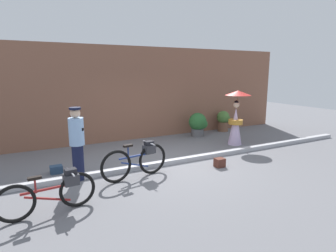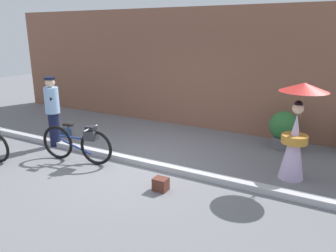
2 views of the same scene
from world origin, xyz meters
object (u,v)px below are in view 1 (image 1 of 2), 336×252
object	(u,v)px
person_officer	(77,142)
potted_plant_small	(198,124)
backpack_spare	(56,169)
person_with_parasol	(236,117)
bicycle_near_officer	(53,192)
potted_plant_by_door	(223,120)
backpack_on_pavement	(220,162)
bicycle_far_side	(137,160)

from	to	relation	value
person_officer	potted_plant_small	distance (m)	5.62
backpack_spare	person_with_parasol	bearing A→B (deg)	1.73
bicycle_near_officer	potted_plant_small	size ratio (longest dim) A/B	1.84
person_with_parasol	potted_plant_by_door	xyz separation A→B (m)	(1.03, 1.95, -0.50)
person_with_parasol	backpack_spare	bearing A→B (deg)	-178.27
bicycle_near_officer	backpack_spare	size ratio (longest dim) A/B	5.82
potted_plant_by_door	backpack_on_pavement	size ratio (longest dim) A/B	3.42
person_officer	bicycle_far_side	bearing A→B (deg)	-21.47
person_with_parasol	backpack_on_pavement	distance (m)	2.73
person_with_parasol	backpack_spare	distance (m)	5.96
backpack_spare	backpack_on_pavement	bearing A→B (deg)	-20.99
bicycle_near_officer	potted_plant_small	bearing A→B (deg)	34.56
potted_plant_by_door	bicycle_near_officer	bearing A→B (deg)	-149.49
potted_plant_by_door	potted_plant_small	bearing A→B (deg)	-168.26
potted_plant_by_door	backpack_spare	bearing A→B (deg)	-162.92
bicycle_near_officer	backpack_on_pavement	bearing A→B (deg)	8.25
bicycle_near_officer	bicycle_far_side	distance (m)	2.17
backpack_spare	bicycle_far_side	bearing A→B (deg)	-35.16
backpack_on_pavement	bicycle_near_officer	bearing A→B (deg)	-171.75
potted_plant_by_door	person_officer	bearing A→B (deg)	-156.51
potted_plant_by_door	backpack_spare	size ratio (longest dim) A/B	2.97
bicycle_near_officer	backpack_spare	distance (m)	2.15
bicycle_far_side	backpack_on_pavement	xyz separation A→B (m)	(2.22, -0.31, -0.32)
bicycle_far_side	potted_plant_by_door	bearing A→B (deg)	32.47
person_officer	bicycle_near_officer	bearing A→B (deg)	-116.13
bicycle_far_side	person_officer	world-z (taller)	person_officer
person_with_parasol	person_officer	bearing A→B (deg)	-170.91
bicycle_near_officer	backpack_spare	world-z (taller)	bicycle_near_officer
person_officer	potted_plant_by_door	size ratio (longest dim) A/B	1.97
bicycle_near_officer	potted_plant_by_door	distance (m)	8.35
potted_plant_small	bicycle_near_officer	bearing A→B (deg)	-145.44
person_with_parasol	bicycle_far_side	bearing A→B (deg)	-161.84
potted_plant_by_door	person_with_parasol	bearing A→B (deg)	-117.89
person_officer	backpack_on_pavement	world-z (taller)	person_officer
potted_plant_small	person_officer	bearing A→B (deg)	-153.35
potted_plant_by_door	backpack_on_pavement	bearing A→B (deg)	-129.62
person_officer	backpack_on_pavement	bearing A→B (deg)	-13.02
person_officer	potted_plant_small	bearing A→B (deg)	26.65
bicycle_far_side	person_officer	bearing A→B (deg)	158.53
person_officer	potted_plant_by_door	distance (m)	7.10
backpack_on_pavement	backpack_spare	size ratio (longest dim) A/B	0.87
potted_plant_small	backpack_on_pavement	bearing A→B (deg)	-114.55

